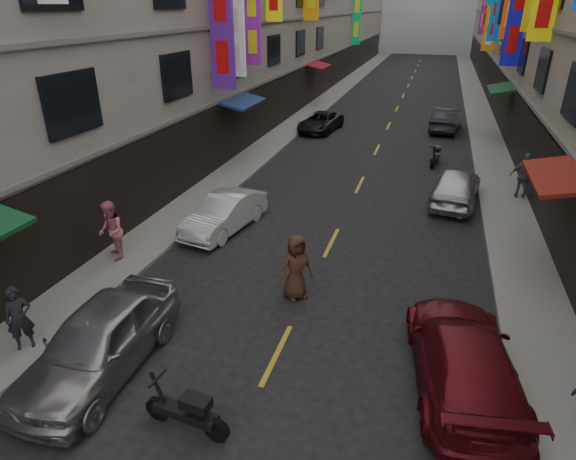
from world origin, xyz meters
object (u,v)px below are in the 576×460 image
Objects in this scene: car_right_near at (464,359)px; pedestrian_lfar at (111,231)px; car_left_mid at (224,213)px; car_left_far at (321,122)px; pedestrian_rfar at (525,176)px; car_right_mid at (456,186)px; car_right_far at (446,119)px; scooter_crossing at (187,412)px; car_left_near at (99,341)px; pedestrian_lnear at (19,318)px; scooter_far_right at (436,156)px; pedestrian_crossing at (296,267)px.

car_right_near is 2.58× the size of pedestrian_lfar.
car_left_far is at bearing 100.48° from car_left_mid.
pedestrian_rfar reaches higher than car_left_far.
pedestrian_rfar is at bearing 85.60° from pedestrian_lfar.
car_right_near is at bearing 97.42° from car_right_mid.
car_right_far is at bearing 24.60° from car_left_far.
pedestrian_lfar is (-2.33, -3.18, 0.42)m from car_left_mid.
car_right_mid is at bearing -13.92° from scooter_crossing.
car_left_near is 1.07× the size of car_right_mid.
pedestrian_lnear reaches higher than car_left_far.
pedestrian_crossing is (-3.37, -13.56, 0.49)m from scooter_far_right.
scooter_far_right is 0.97× the size of pedestrian_rfar.
scooter_crossing is at bearing 87.09° from scooter_far_right.
pedestrian_crossing reaches higher than car_left_far.
car_left_far is at bearing 43.26° from pedestrian_lnear.
scooter_crossing is 24.00m from car_left_far.
car_right_near reaches higher than scooter_far_right.
pedestrian_lnear is 18.28m from pedestrian_rfar.
car_left_far is 7.95m from car_right_far.
pedestrian_crossing is (5.36, 3.99, 0.02)m from pedestrian_lnear.
car_right_far is 2.31× the size of pedestrian_lfar.
car_right_near is at bearing -26.23° from car_left_mid.
car_left_mid is at bearing -82.20° from car_left_far.
car_left_far reaches higher than scooter_crossing.
pedestrian_rfar reaches higher than pedestrian_lnear.
car_right_far is at bearing -97.49° from car_right_near.
car_right_near reaches higher than car_left_mid.
car_left_far is at bearing -39.26° from pedestrian_rfar.
car_right_mid is (0.00, 10.78, 0.01)m from car_right_near.
car_right_far is (-0.41, 12.68, -0.00)m from car_right_mid.
scooter_far_right is at bearing -95.34° from car_right_near.
pedestrian_rfar reaches higher than scooter_far_right.
car_left_near is 2.43× the size of pedestrian_crossing.
scooter_crossing is 7.47m from pedestrian_lfar.
scooter_far_right is 0.40× the size of car_left_near.
car_right_far is 21.53m from pedestrian_crossing.
pedestrian_rfar reaches higher than car_left_near.
car_left_near is at bearing -81.46° from car_left_far.
car_right_near is 2.62× the size of pedestrian_crossing.
pedestrian_lnear is 0.85× the size of pedestrian_rfar.
car_right_near is 4.82m from pedestrian_crossing.
scooter_crossing is 0.41× the size of car_right_far.
car_right_far is at bearing 73.35° from car_left_near.
car_left_far is at bearing 24.33° from car_right_far.
car_left_far is 19.19m from pedestrian_crossing.
scooter_far_right is 1.13× the size of pedestrian_lnear.
scooter_crossing is 0.97× the size of pedestrian_crossing.
pedestrian_rfar is (12.20, 13.62, 0.14)m from pedestrian_lnear.
car_left_far is 14.04m from pedestrian_rfar.
pedestrian_lnear reaches higher than car_right_mid.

